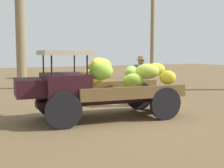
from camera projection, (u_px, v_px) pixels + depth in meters
name	position (u px, v px, depth m)	size (l,w,h in m)	color
ground_plane	(111.00, 118.00, 8.56)	(60.00, 60.00, 0.00)	brown
truck	(95.00, 84.00, 8.35)	(4.56, 2.09, 1.89)	black
farmer	(141.00, 78.00, 10.37)	(0.52, 0.48, 1.71)	#443B3E
wooden_crate	(166.00, 104.00, 9.65)	(0.56, 0.39, 0.39)	olive
loose_banana_bunch	(135.00, 98.00, 10.87)	(0.53, 0.41, 0.40)	#83B142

